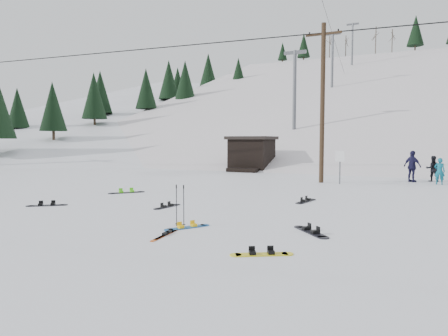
% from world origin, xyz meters
% --- Properties ---
extents(ground, '(200.00, 200.00, 0.00)m').
position_xyz_m(ground, '(0.00, 0.00, 0.00)').
color(ground, white).
rests_on(ground, ground).
extents(ski_slope, '(60.00, 85.24, 65.97)m').
position_xyz_m(ski_slope, '(0.00, 55.00, -12.00)').
color(ski_slope, silver).
rests_on(ski_slope, ground).
extents(ridge_left, '(47.54, 95.03, 58.38)m').
position_xyz_m(ridge_left, '(-36.00, 48.00, -11.00)').
color(ridge_left, white).
rests_on(ridge_left, ground).
extents(treeline_left, '(20.00, 64.00, 10.00)m').
position_xyz_m(treeline_left, '(-34.00, 40.00, 0.00)').
color(treeline_left, black).
rests_on(treeline_left, ground).
extents(treeline_crest, '(50.00, 6.00, 10.00)m').
position_xyz_m(treeline_crest, '(0.00, 86.00, 0.00)').
color(treeline_crest, black).
rests_on(treeline_crest, ski_slope).
extents(utility_pole, '(2.00, 0.26, 9.00)m').
position_xyz_m(utility_pole, '(2.00, 14.00, 4.68)').
color(utility_pole, '#3A2819').
rests_on(utility_pole, ground).
extents(trail_sign, '(0.50, 0.09, 1.85)m').
position_xyz_m(trail_sign, '(3.10, 13.58, 1.27)').
color(trail_sign, '#595B60').
rests_on(trail_sign, ground).
extents(lift_hut, '(3.40, 4.10, 2.75)m').
position_xyz_m(lift_hut, '(-5.00, 20.94, 1.36)').
color(lift_hut, black).
rests_on(lift_hut, ground).
extents(lift_tower_near, '(2.20, 0.36, 8.00)m').
position_xyz_m(lift_tower_near, '(-4.00, 30.00, 7.86)').
color(lift_tower_near, '#595B60').
rests_on(lift_tower_near, ski_slope).
extents(lift_tower_mid, '(2.20, 0.36, 8.00)m').
position_xyz_m(lift_tower_mid, '(-4.00, 50.00, 14.36)').
color(lift_tower_mid, '#595B60').
rests_on(lift_tower_mid, ski_slope).
extents(lift_tower_far, '(2.20, 0.36, 8.00)m').
position_xyz_m(lift_tower_far, '(-4.00, 70.00, 20.86)').
color(lift_tower_far, '#595B60').
rests_on(lift_tower_far, ski_slope).
extents(hero_snowboard, '(0.86, 1.21, 0.10)m').
position_xyz_m(hero_snowboard, '(1.08, 0.41, 0.02)').
color(hero_snowboard, '#195BA6').
rests_on(hero_snowboard, ground).
extents(hero_skis, '(0.25, 1.59, 0.08)m').
position_xyz_m(hero_skis, '(1.01, -0.50, 0.02)').
color(hero_skis, '#A94411').
rests_on(hero_skis, ground).
extents(ski_poles, '(0.33, 0.09, 1.18)m').
position_xyz_m(ski_poles, '(0.79, 0.51, 0.61)').
color(ski_poles, black).
rests_on(ski_poles, ground).
extents(board_scatter_a, '(1.21, 1.01, 0.10)m').
position_xyz_m(board_scatter_a, '(-5.56, 1.42, 0.03)').
color(board_scatter_a, black).
rests_on(board_scatter_a, ground).
extents(board_scatter_b, '(0.38, 1.38, 0.10)m').
position_xyz_m(board_scatter_b, '(-1.35, 3.09, 0.03)').
color(board_scatter_b, black).
rests_on(board_scatter_b, ground).
extents(board_scatter_c, '(1.18, 1.39, 0.12)m').
position_xyz_m(board_scatter_c, '(-5.23, 5.60, 0.03)').
color(board_scatter_c, black).
rests_on(board_scatter_c, ground).
extents(board_scatter_d, '(1.14, 1.24, 0.11)m').
position_xyz_m(board_scatter_d, '(4.32, 1.32, 0.03)').
color(board_scatter_d, black).
rests_on(board_scatter_d, ground).
extents(board_scatter_e, '(1.22, 0.81, 0.10)m').
position_xyz_m(board_scatter_e, '(3.85, -1.19, 0.02)').
color(board_scatter_e, yellow).
rests_on(board_scatter_e, ground).
extents(board_scatter_f, '(0.51, 1.53, 0.11)m').
position_xyz_m(board_scatter_f, '(2.93, 6.53, 0.03)').
color(board_scatter_f, black).
rests_on(board_scatter_f, ground).
extents(skier_teal, '(0.57, 0.41, 1.47)m').
position_xyz_m(skier_teal, '(8.09, 15.77, 0.73)').
color(skier_teal, '#0B5F76').
rests_on(skier_teal, ground).
extents(skier_dark, '(0.83, 0.70, 1.52)m').
position_xyz_m(skier_dark, '(7.82, 17.40, 0.76)').
color(skier_dark, black).
rests_on(skier_dark, ground).
extents(skier_navy, '(1.13, 0.99, 1.84)m').
position_xyz_m(skier_navy, '(6.73, 16.52, 0.92)').
color(skier_navy, '#181638').
rests_on(skier_navy, ground).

